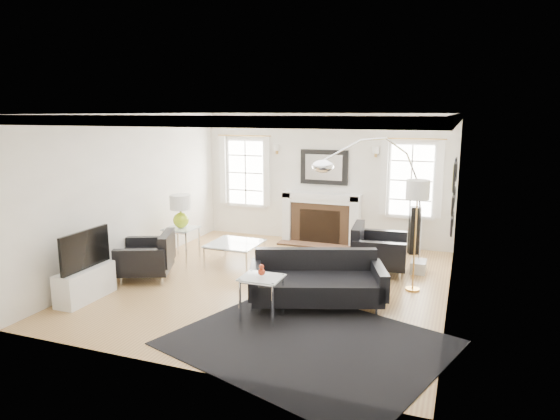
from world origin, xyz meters
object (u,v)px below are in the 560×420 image
at_px(fireplace, 321,219).
at_px(gourd_lamp, 181,209).
at_px(coffee_table, 235,244).
at_px(arc_floor_lamp, 374,201).
at_px(armchair_left, 149,257).
at_px(armchair_right, 376,251).
at_px(sofa, 317,282).

xyz_separation_m(fireplace, gourd_lamp, (-2.20, -2.12, 0.46)).
height_order(coffee_table, arc_floor_lamp, arc_floor_lamp).
height_order(armchair_left, coffee_table, armchair_left).
height_order(armchair_right, gourd_lamp, gourd_lamp).
xyz_separation_m(armchair_left, coffee_table, (1.05, 1.23, 0.01)).
height_order(fireplace, armchair_left, fireplace).
distance_m(coffee_table, gourd_lamp, 1.27).
distance_m(armchair_left, gourd_lamp, 1.32).
bearing_deg(gourd_lamp, fireplace, 43.93).
distance_m(sofa, arc_floor_lamp, 1.88).
height_order(armchair_right, arc_floor_lamp, arc_floor_lamp).
xyz_separation_m(fireplace, sofa, (0.91, -3.43, -0.19)).
bearing_deg(arc_floor_lamp, armchair_right, 89.40).
height_order(gourd_lamp, arc_floor_lamp, arc_floor_lamp).
height_order(fireplace, armchair_right, fireplace).
xyz_separation_m(armchair_right, coffee_table, (-2.57, -0.47, -0.01)).
bearing_deg(coffee_table, sofa, -34.76).
relative_size(armchair_right, arc_floor_lamp, 0.45).
relative_size(sofa, armchair_right, 1.91).
relative_size(armchair_left, coffee_table, 1.32).
height_order(sofa, coffee_table, sofa).
bearing_deg(armchair_right, arc_floor_lamp, -90.60).
xyz_separation_m(sofa, armchair_right, (0.56, 1.87, 0.04)).
xyz_separation_m(sofa, gourd_lamp, (-3.11, 1.32, 0.65)).
bearing_deg(armchair_left, fireplace, 56.87).
bearing_deg(fireplace, sofa, -75.10).
xyz_separation_m(fireplace, arc_floor_lamp, (1.47, -1.95, 0.81)).
relative_size(sofa, arc_floor_lamp, 0.86).
bearing_deg(coffee_table, gourd_lamp, -176.01).
xyz_separation_m(fireplace, coffee_table, (-1.09, -2.04, -0.16)).
bearing_deg(gourd_lamp, coffee_table, 3.99).
height_order(sofa, armchair_left, armchair_left).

